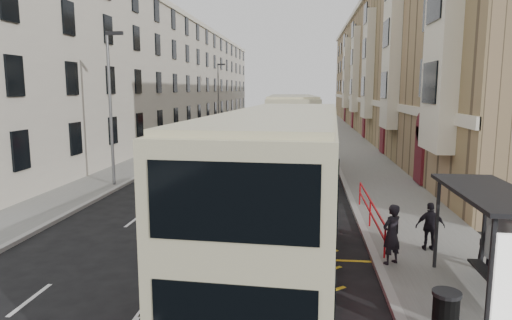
# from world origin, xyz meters

# --- Properties ---
(ground) EXTENTS (200.00, 200.00, 0.00)m
(ground) POSITION_xyz_m (0.00, 0.00, 0.00)
(ground) COLOR black
(ground) RESTS_ON ground
(pavement_right) EXTENTS (4.00, 120.00, 0.15)m
(pavement_right) POSITION_xyz_m (8.00, 30.00, 0.07)
(pavement_right) COLOR slate
(pavement_right) RESTS_ON ground
(pavement_left) EXTENTS (3.00, 120.00, 0.15)m
(pavement_left) POSITION_xyz_m (-7.50, 30.00, 0.07)
(pavement_left) COLOR slate
(pavement_left) RESTS_ON ground
(kerb_right) EXTENTS (0.25, 120.00, 0.15)m
(kerb_right) POSITION_xyz_m (6.00, 30.00, 0.07)
(kerb_right) COLOR #9A9994
(kerb_right) RESTS_ON ground
(kerb_left) EXTENTS (0.25, 120.00, 0.15)m
(kerb_left) POSITION_xyz_m (-6.00, 30.00, 0.07)
(kerb_left) COLOR #9A9994
(kerb_left) RESTS_ON ground
(road_markings) EXTENTS (10.00, 110.00, 0.01)m
(road_markings) POSITION_xyz_m (0.00, 45.00, 0.01)
(road_markings) COLOR silver
(road_markings) RESTS_ON ground
(terrace_right) EXTENTS (10.75, 79.00, 15.25)m
(terrace_right) POSITION_xyz_m (14.88, 45.38, 7.52)
(terrace_right) COLOR #9C7E5A
(terrace_right) RESTS_ON ground
(terrace_left) EXTENTS (9.18, 79.00, 13.25)m
(terrace_left) POSITION_xyz_m (-13.43, 45.50, 6.52)
(terrace_left) COLOR beige
(terrace_left) RESTS_ON ground
(bus_shelter) EXTENTS (1.65, 4.25, 2.70)m
(bus_shelter) POSITION_xyz_m (8.34, -0.39, 2.14)
(bus_shelter) COLOR black
(bus_shelter) RESTS_ON pavement_right
(guard_railing) EXTENTS (0.06, 6.56, 1.01)m
(guard_railing) POSITION_xyz_m (6.25, 5.75, 0.86)
(guard_railing) COLOR red
(guard_railing) RESTS_ON pavement_right
(street_lamp_near) EXTENTS (0.93, 0.18, 8.00)m
(street_lamp_near) POSITION_xyz_m (-6.35, 12.00, 4.64)
(street_lamp_near) COLOR slate
(street_lamp_near) RESTS_ON pavement_left
(street_lamp_far) EXTENTS (0.93, 0.18, 8.00)m
(street_lamp_far) POSITION_xyz_m (-6.35, 42.00, 4.64)
(street_lamp_far) COLOR slate
(street_lamp_far) RESTS_ON pavement_left
(double_decker_front) EXTENTS (3.40, 11.89, 4.69)m
(double_decker_front) POSITION_xyz_m (3.23, 0.42, 2.39)
(double_decker_front) COLOR beige
(double_decker_front) RESTS_ON ground
(double_decker_rear) EXTENTS (3.29, 12.25, 4.85)m
(double_decker_rear) POSITION_xyz_m (2.94, 17.14, 2.47)
(double_decker_rear) COLOR beige
(double_decker_rear) RESTS_ON ground
(litter_bin) EXTENTS (0.59, 0.59, 0.98)m
(litter_bin) POSITION_xyz_m (6.74, -1.92, 0.65)
(litter_bin) COLOR black
(litter_bin) RESTS_ON pavement_right
(pedestrian_near) EXTENTS (0.78, 0.73, 1.79)m
(pedestrian_near) POSITION_xyz_m (6.35, 2.04, 1.04)
(pedestrian_near) COLOR black
(pedestrian_near) RESTS_ON pavement_right
(pedestrian_mid) EXTENTS (0.94, 0.83, 1.63)m
(pedestrian_mid) POSITION_xyz_m (9.10, 1.97, 0.96)
(pedestrian_mid) COLOR black
(pedestrian_mid) RESTS_ON pavement_right
(pedestrian_far) EXTENTS (0.92, 0.40, 1.54)m
(pedestrian_far) POSITION_xyz_m (7.79, 3.37, 0.92)
(pedestrian_far) COLOR black
(pedestrian_far) RESTS_ON pavement_right
(white_van) EXTENTS (3.58, 5.21, 1.32)m
(white_van) POSITION_xyz_m (-3.88, 37.82, 0.66)
(white_van) COLOR silver
(white_van) RESTS_ON ground
(car_silver) EXTENTS (2.52, 4.52, 1.46)m
(car_silver) POSITION_xyz_m (-5.13, 52.47, 0.73)
(car_silver) COLOR #A2A5AA
(car_silver) RESTS_ON ground
(car_dark) EXTENTS (2.59, 4.32, 1.34)m
(car_dark) POSITION_xyz_m (-4.87, 63.70, 0.67)
(car_dark) COLOR black
(car_dark) RESTS_ON ground
(car_red) EXTENTS (3.10, 5.57, 1.53)m
(car_red) POSITION_xyz_m (3.87, 57.85, 0.76)
(car_red) COLOR #9F0A0A
(car_red) RESTS_ON ground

